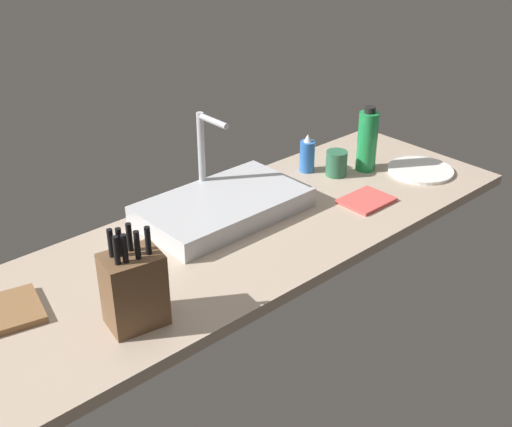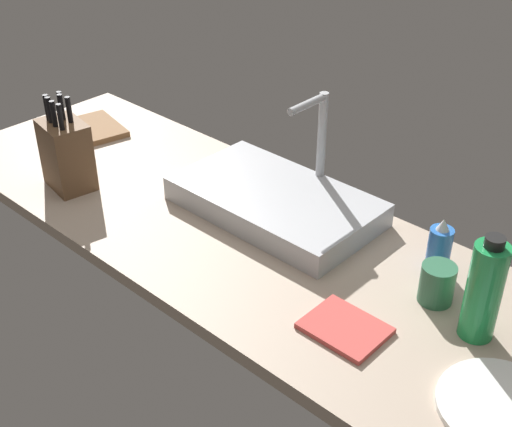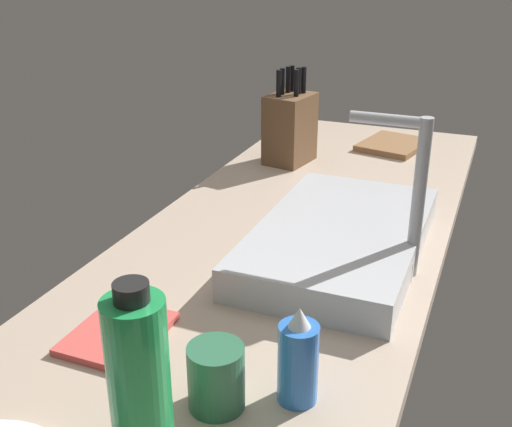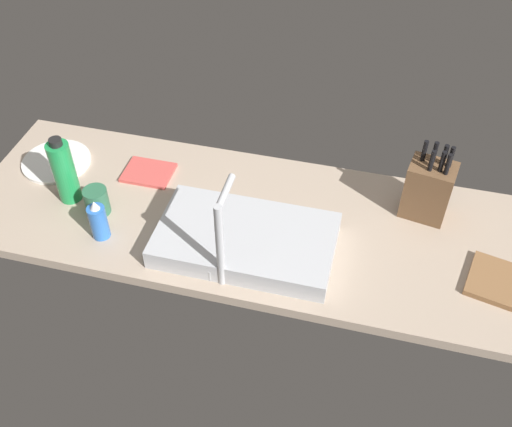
# 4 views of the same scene
# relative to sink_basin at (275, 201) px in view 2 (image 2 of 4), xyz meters

# --- Properties ---
(countertop_slab) EXTENTS (1.93, 0.64, 0.04)m
(countertop_slab) POSITION_rel_sink_basin_xyz_m (-0.02, -0.12, -0.05)
(countertop_slab) COLOR tan
(countertop_slab) RESTS_ON ground
(sink_basin) EXTENTS (0.53, 0.31, 0.06)m
(sink_basin) POSITION_rel_sink_basin_xyz_m (0.00, 0.00, 0.00)
(sink_basin) COLOR #B7BABF
(sink_basin) RESTS_ON countertop_slab
(faucet) EXTENTS (0.06, 0.15, 0.30)m
(faucet) POSITION_rel_sink_basin_xyz_m (0.03, 0.13, 0.14)
(faucet) COLOR #B7BABF
(faucet) RESTS_ON countertop_slab
(knife_block) EXTENTS (0.16, 0.13, 0.27)m
(knife_block) POSITION_rel_sink_basin_xyz_m (-0.51, -0.29, 0.07)
(knife_block) COLOR brown
(knife_block) RESTS_ON countertop_slab
(cutting_board) EXTENTS (0.24, 0.21, 0.02)m
(cutting_board) POSITION_rel_sink_basin_xyz_m (-0.76, -0.04, -0.02)
(cutting_board) COLOR brown
(cutting_board) RESTS_ON countertop_slab
(soap_bottle) EXTENTS (0.06, 0.06, 0.14)m
(soap_bottle) POSITION_rel_sink_basin_xyz_m (0.45, 0.06, 0.03)
(soap_bottle) COLOR blue
(soap_bottle) RESTS_ON countertop_slab
(water_bottle) EXTENTS (0.07, 0.07, 0.24)m
(water_bottle) POSITION_rel_sink_basin_xyz_m (0.62, -0.07, 0.08)
(water_bottle) COLOR #1E8E47
(water_bottle) RESTS_ON countertop_slab
(dinner_plate) EXTENTS (0.24, 0.24, 0.01)m
(dinner_plate) POSITION_rel_sink_basin_xyz_m (0.75, -0.22, -0.03)
(dinner_plate) COLOR white
(dinner_plate) RESTS_ON countertop_slab
(dish_towel) EXTENTS (0.17, 0.13, 0.01)m
(dish_towel) POSITION_rel_sink_basin_xyz_m (0.41, -0.25, -0.03)
(dish_towel) COLOR #CC4C47
(dish_towel) RESTS_ON countertop_slab
(coffee_mug) EXTENTS (0.08, 0.08, 0.09)m
(coffee_mug) POSITION_rel_sink_basin_xyz_m (0.50, -0.03, 0.01)
(coffee_mug) COLOR #2D6647
(coffee_mug) RESTS_ON countertop_slab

